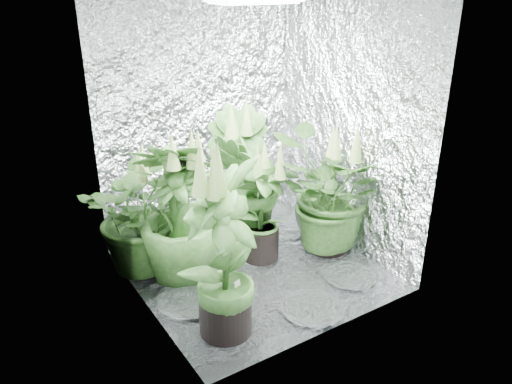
{
  "coord_description": "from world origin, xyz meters",
  "views": [
    {
      "loc": [
        -1.64,
        -2.57,
        1.92
      ],
      "look_at": [
        0.02,
        0.0,
        0.6
      ],
      "focal_mm": 35.0,
      "sensor_mm": 36.0,
      "label": 1
    }
  ],
  "objects_px": {
    "plant_e": "(331,193)",
    "plant_c": "(242,181)",
    "plant_a": "(142,214)",
    "circulation_fan": "(305,220)",
    "plant_b": "(261,208)",
    "plant_d": "(179,213)",
    "plant_f": "(224,252)"
  },
  "relations": [
    {
      "from": "plant_f",
      "to": "plant_e",
      "type": "bearing_deg",
      "value": 20.3
    },
    {
      "from": "plant_b",
      "to": "circulation_fan",
      "type": "bearing_deg",
      "value": 10.07
    },
    {
      "from": "plant_d",
      "to": "plant_f",
      "type": "bearing_deg",
      "value": -92.47
    },
    {
      "from": "plant_c",
      "to": "plant_e",
      "type": "distance_m",
      "value": 0.66
    },
    {
      "from": "plant_b",
      "to": "plant_d",
      "type": "distance_m",
      "value": 0.62
    },
    {
      "from": "plant_a",
      "to": "plant_c",
      "type": "relative_size",
      "value": 0.86
    },
    {
      "from": "plant_b",
      "to": "plant_a",
      "type": "bearing_deg",
      "value": 158.99
    },
    {
      "from": "plant_a",
      "to": "plant_d",
      "type": "relative_size",
      "value": 0.9
    },
    {
      "from": "plant_d",
      "to": "plant_c",
      "type": "bearing_deg",
      "value": 18.52
    },
    {
      "from": "plant_a",
      "to": "plant_e",
      "type": "height_order",
      "value": "plant_e"
    },
    {
      "from": "plant_a",
      "to": "plant_c",
      "type": "xyz_separation_m",
      "value": [
        0.77,
        -0.04,
        0.08
      ]
    },
    {
      "from": "plant_a",
      "to": "circulation_fan",
      "type": "relative_size",
      "value": 2.99
    },
    {
      "from": "plant_e",
      "to": "plant_c",
      "type": "bearing_deg",
      "value": 139.34
    },
    {
      "from": "plant_a",
      "to": "plant_b",
      "type": "height_order",
      "value": "plant_a"
    },
    {
      "from": "plant_a",
      "to": "plant_d",
      "type": "distance_m",
      "value": 0.3
    },
    {
      "from": "plant_b",
      "to": "plant_c",
      "type": "distance_m",
      "value": 0.28
    },
    {
      "from": "plant_f",
      "to": "plant_d",
      "type": "bearing_deg",
      "value": 87.53
    },
    {
      "from": "plant_e",
      "to": "plant_f",
      "type": "height_order",
      "value": "plant_f"
    },
    {
      "from": "plant_c",
      "to": "plant_e",
      "type": "xyz_separation_m",
      "value": [
        0.5,
        -0.43,
        -0.06
      ]
    },
    {
      "from": "plant_d",
      "to": "plant_f",
      "type": "xyz_separation_m",
      "value": [
        -0.03,
        -0.65,
        0.03
      ]
    },
    {
      "from": "plant_d",
      "to": "plant_e",
      "type": "height_order",
      "value": "plant_d"
    },
    {
      "from": "plant_b",
      "to": "plant_f",
      "type": "height_order",
      "value": "plant_f"
    },
    {
      "from": "plant_b",
      "to": "plant_d",
      "type": "height_order",
      "value": "plant_d"
    },
    {
      "from": "plant_a",
      "to": "circulation_fan",
      "type": "distance_m",
      "value": 1.31
    },
    {
      "from": "plant_c",
      "to": "plant_e",
      "type": "bearing_deg",
      "value": -40.66
    },
    {
      "from": "plant_e",
      "to": "circulation_fan",
      "type": "distance_m",
      "value": 0.42
    },
    {
      "from": "plant_b",
      "to": "plant_e",
      "type": "relative_size",
      "value": 0.9
    },
    {
      "from": "circulation_fan",
      "to": "plant_c",
      "type": "bearing_deg",
      "value": 174.88
    },
    {
      "from": "plant_c",
      "to": "circulation_fan",
      "type": "height_order",
      "value": "plant_c"
    },
    {
      "from": "plant_a",
      "to": "plant_e",
      "type": "xyz_separation_m",
      "value": [
        1.27,
        -0.47,
        0.03
      ]
    },
    {
      "from": "plant_c",
      "to": "plant_f",
      "type": "relative_size",
      "value": 0.98
    },
    {
      "from": "plant_b",
      "to": "plant_c",
      "type": "relative_size",
      "value": 0.79
    }
  ]
}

